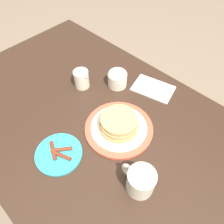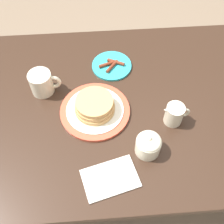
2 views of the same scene
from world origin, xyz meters
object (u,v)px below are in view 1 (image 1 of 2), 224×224
at_px(pancake_plate, 119,125).
at_px(napkin, 153,88).
at_px(coffee_mug, 140,181).
at_px(side_plate_bacon, 59,153).
at_px(sugar_bowl, 117,78).
at_px(creamer_pitcher, 82,79).

height_order(pancake_plate, napkin, pancake_plate).
bearing_deg(pancake_plate, napkin, -81.94).
bearing_deg(pancake_plate, coffee_mug, 148.93).
distance_m(pancake_plate, coffee_mug, 0.24).
height_order(side_plate_bacon, sugar_bowl, sugar_bowl).
distance_m(side_plate_bacon, sugar_bowl, 0.42).
xyz_separation_m(side_plate_bacon, creamer_pitcher, (0.21, -0.29, 0.04)).
relative_size(pancake_plate, sugar_bowl, 2.86).
distance_m(creamer_pitcher, sugar_bowl, 0.16).
bearing_deg(pancake_plate, creamer_pitcher, -12.28).
relative_size(side_plate_bacon, coffee_mug, 1.38).
xyz_separation_m(sugar_bowl, napkin, (-0.14, -0.09, -0.04)).
height_order(coffee_mug, sugar_bowl, same).
height_order(pancake_plate, side_plate_bacon, pancake_plate).
bearing_deg(creamer_pitcher, coffee_mug, 159.40).
bearing_deg(side_plate_bacon, napkin, -94.88).
height_order(coffee_mug, creamer_pitcher, coffee_mug).
relative_size(pancake_plate, napkin, 1.32).
distance_m(side_plate_bacon, coffee_mug, 0.31).
height_order(coffee_mug, napkin, coffee_mug).
relative_size(side_plate_bacon, napkin, 0.84).
xyz_separation_m(coffee_mug, napkin, (0.24, -0.39, -0.04)).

